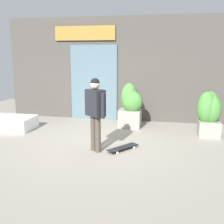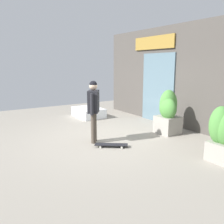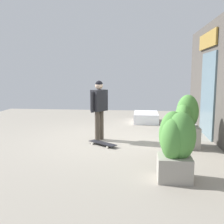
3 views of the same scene
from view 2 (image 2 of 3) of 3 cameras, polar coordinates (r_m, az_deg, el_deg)
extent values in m
plane|color=gray|center=(6.84, -2.13, -6.44)|extent=(12.00, 12.00, 0.00)
cube|color=#4C4742|center=(8.39, 15.39, 8.07)|extent=(7.50, 0.25, 3.34)
cube|color=slate|center=(8.88, 10.74, 5.57)|extent=(1.56, 0.06, 2.45)
cube|color=olive|center=(9.06, 9.78, 15.80)|extent=(2.01, 0.05, 0.45)
cylinder|color=#4C4238|center=(6.58, -4.20, -3.45)|extent=(0.13, 0.13, 0.82)
cylinder|color=#4C4238|center=(6.42, -4.41, -3.81)|extent=(0.13, 0.13, 0.82)
cube|color=#232328|center=(6.36, -4.39, 2.50)|extent=(0.50, 0.46, 0.58)
cylinder|color=#232328|center=(6.61, -4.06, 2.57)|extent=(0.09, 0.09, 0.55)
cylinder|color=#232328|center=(6.11, -4.75, 1.84)|extent=(0.09, 0.09, 0.55)
sphere|color=beige|center=(6.31, -4.45, 6.12)|extent=(0.21, 0.21, 0.21)
sphere|color=black|center=(6.31, -4.45, 6.46)|extent=(0.20, 0.20, 0.20)
cube|color=black|center=(6.20, -0.17, -7.66)|extent=(0.66, 0.80, 0.02)
cylinder|color=silver|center=(6.31, 2.34, -7.72)|extent=(0.06, 0.06, 0.05)
cylinder|color=silver|center=(6.10, 2.29, -8.41)|extent=(0.06, 0.06, 0.05)
cylinder|color=silver|center=(6.34, -2.54, -7.62)|extent=(0.06, 0.06, 0.05)
cylinder|color=silver|center=(6.13, -2.76, -8.30)|extent=(0.06, 0.06, 0.05)
cube|color=gray|center=(5.83, 24.76, -8.48)|extent=(0.55, 0.58, 0.43)
ellipsoid|color=#4C8C3D|center=(5.70, 24.19, -2.89)|extent=(0.47, 0.48, 0.84)
cube|color=gray|center=(7.55, 12.97, -2.95)|extent=(0.65, 0.60, 0.52)
ellipsoid|color=#4C8C3D|center=(7.31, 13.03, 0.82)|extent=(0.59, 0.39, 0.63)
ellipsoid|color=#4C8C3D|center=(7.45, 13.13, 1.80)|extent=(0.49, 0.55, 0.86)
cube|color=white|center=(9.70, -5.56, -0.07)|extent=(1.32, 0.90, 0.36)
camera|label=1|loc=(4.88, -69.28, 5.08)|focal=44.81mm
camera|label=3|loc=(4.47, 79.57, -0.84)|focal=42.98mm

